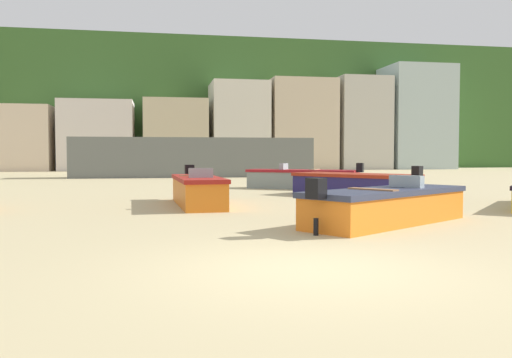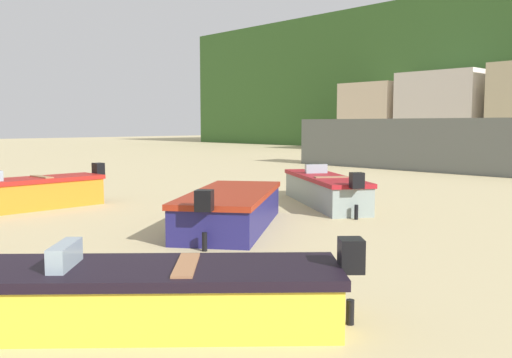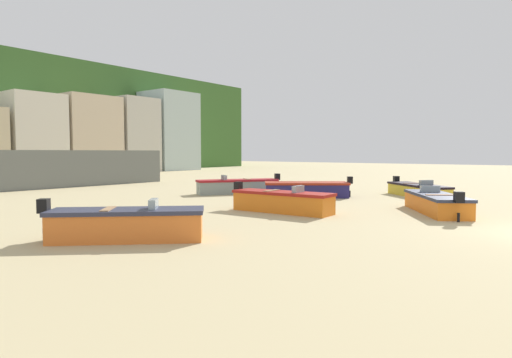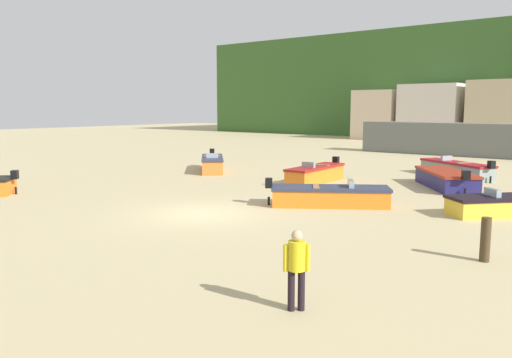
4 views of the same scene
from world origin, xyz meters
TOP-DOWN VIEW (x-y plane):
  - ground_plane at (0.00, 0.00)m, footprint 160.00×160.00m
  - headland_hill at (0.00, 66.00)m, footprint 90.00×32.00m
  - harbor_pier at (0.43, 30.00)m, footprint 16.30×2.40m
  - townhouse_far_left at (-14.34, 47.00)m, footprint 5.33×6.00m
  - townhouse_left at (-7.68, 46.63)m, footprint 6.78×5.26m
  - townhouse_centre_left at (-0.28, 47.06)m, footprint 6.14×6.12m
  - townhouse_centre at (6.07, 47.20)m, footprint 5.56×6.40m
  - townhouse_centre_right at (12.49, 47.15)m, footprint 6.58×6.31m
  - townhouse_right at (18.89, 47.08)m, footprint 5.28×6.15m
  - townhouse_far_right at (25.34, 46.90)m, footprint 6.71×5.81m
  - boat_orange_3 at (2.99, 4.30)m, footprint 4.73×3.80m
  - boat_orange_4 at (-0.86, 9.49)m, footprint 1.46×4.75m
  - boat_grey_5 at (4.33, 16.35)m, footprint 4.86×3.73m
  - boat_navy_6 at (5.16, 11.95)m, footprint 4.21×4.77m

SIDE VIEW (x-z plane):
  - ground_plane at x=0.00m, z-range 0.00..0.00m
  - boat_orange_3 at x=2.99m, z-range -0.15..0.97m
  - boat_navy_6 at x=5.16m, z-range -0.15..1.01m
  - boat_grey_5 at x=4.33m, z-range -0.15..1.04m
  - boat_orange_4 at x=-0.86m, z-range -0.14..1.06m
  - harbor_pier at x=0.43m, z-range 0.00..2.69m
  - townhouse_far_left at x=-14.34m, z-range 0.00..6.07m
  - townhouse_left at x=-7.68m, z-range 0.00..6.63m
  - townhouse_centre_left at x=-0.28m, z-range 0.00..6.88m
  - townhouse_centre at x=6.07m, z-range 0.00..8.72m
  - townhouse_centre_right at x=12.49m, z-range 0.00..9.13m
  - townhouse_right at x=18.89m, z-range 0.00..9.49m
  - townhouse_far_right at x=25.34m, z-range 0.00..10.92m
  - headland_hill at x=0.00m, z-range 0.00..14.07m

